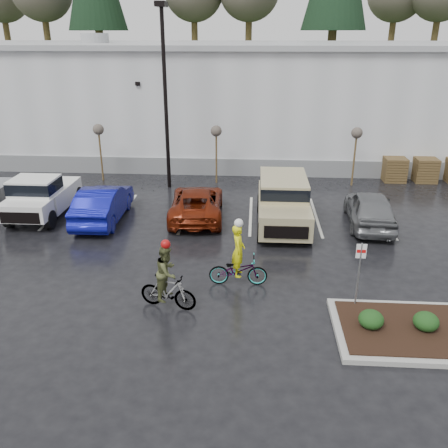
# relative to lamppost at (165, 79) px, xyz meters

# --- Properties ---
(ground) EXTENTS (120.00, 120.00, 0.00)m
(ground) POSITION_rel_lamppost_xyz_m (4.00, -12.00, -5.69)
(ground) COLOR black
(ground) RESTS_ON ground
(warehouse) EXTENTS (60.50, 15.50, 7.20)m
(warehouse) POSITION_rel_lamppost_xyz_m (4.00, 9.99, -2.04)
(warehouse) COLOR silver
(warehouse) RESTS_ON ground
(wooded_ridge) EXTENTS (80.00, 25.00, 6.00)m
(wooded_ridge) POSITION_rel_lamppost_xyz_m (4.00, 33.00, -2.69)
(wooded_ridge) COLOR #213717
(wooded_ridge) RESTS_ON ground
(lamppost) EXTENTS (0.50, 1.00, 9.22)m
(lamppost) POSITION_rel_lamppost_xyz_m (0.00, 0.00, 0.00)
(lamppost) COLOR black
(lamppost) RESTS_ON ground
(sapling_west) EXTENTS (0.60, 0.60, 3.20)m
(sapling_west) POSITION_rel_lamppost_xyz_m (-4.00, 1.00, -2.96)
(sapling_west) COLOR #45341B
(sapling_west) RESTS_ON ground
(sapling_mid) EXTENTS (0.60, 0.60, 3.20)m
(sapling_mid) POSITION_rel_lamppost_xyz_m (2.50, 1.00, -2.96)
(sapling_mid) COLOR #45341B
(sapling_mid) RESTS_ON ground
(sapling_east) EXTENTS (0.60, 0.60, 3.20)m
(sapling_east) POSITION_rel_lamppost_xyz_m (10.00, 1.00, -2.96)
(sapling_east) COLOR #45341B
(sapling_east) RESTS_ON ground
(pallet_stack_a) EXTENTS (1.20, 1.20, 1.35)m
(pallet_stack_a) POSITION_rel_lamppost_xyz_m (12.50, 2.00, -5.01)
(pallet_stack_a) COLOR #45341B
(pallet_stack_a) RESTS_ON ground
(pallet_stack_b) EXTENTS (1.20, 1.20, 1.35)m
(pallet_stack_b) POSITION_rel_lamppost_xyz_m (14.20, 2.00, -5.01)
(pallet_stack_b) COLOR #45341B
(pallet_stack_b) RESTS_ON ground
(shrub_a) EXTENTS (0.70, 0.70, 0.52)m
(shrub_a) POSITION_rel_lamppost_xyz_m (8.00, -13.00, -5.27)
(shrub_a) COLOR #153512
(shrub_a) RESTS_ON curb_island
(shrub_b) EXTENTS (0.70, 0.70, 0.52)m
(shrub_b) POSITION_rel_lamppost_xyz_m (9.50, -13.00, -5.27)
(shrub_b) COLOR #153512
(shrub_b) RESTS_ON curb_island
(fire_lane_sign) EXTENTS (0.30, 0.05, 2.20)m
(fire_lane_sign) POSITION_rel_lamppost_xyz_m (7.80, -11.80, -4.28)
(fire_lane_sign) COLOR gray
(fire_lane_sign) RESTS_ON ground
(pickup_white) EXTENTS (2.10, 5.20, 1.96)m
(pickup_white) POSITION_rel_lamppost_xyz_m (-4.99, -4.35, -4.71)
(pickup_white) COLOR silver
(pickup_white) RESTS_ON ground
(car_blue) EXTENTS (1.79, 4.84, 1.58)m
(car_blue) POSITION_rel_lamppost_xyz_m (-2.07, -5.05, -4.90)
(car_blue) COLOR #0B0F80
(car_blue) RESTS_ON ground
(car_red) EXTENTS (2.60, 5.09, 1.38)m
(car_red) POSITION_rel_lamppost_xyz_m (2.05, -4.40, -5.00)
(car_red) COLOR #671B09
(car_red) RESTS_ON ground
(suv_tan) EXTENTS (2.20, 5.10, 2.06)m
(suv_tan) POSITION_rel_lamppost_xyz_m (5.90, -5.19, -4.66)
(suv_tan) COLOR tan
(suv_tan) RESTS_ON ground
(car_grey) EXTENTS (2.12, 4.66, 1.55)m
(car_grey) POSITION_rel_lamppost_xyz_m (9.66, -4.86, -4.91)
(car_grey) COLOR slate
(car_grey) RESTS_ON ground
(cyclist_hivis) EXTENTS (1.96, 0.73, 2.35)m
(cyclist_hivis) POSITION_rel_lamppost_xyz_m (4.17, -10.50, -4.96)
(cyclist_hivis) COLOR #3F3F44
(cyclist_hivis) RESTS_ON ground
(cyclist_olive) EXTENTS (1.82, 0.92, 2.27)m
(cyclist_olive) POSITION_rel_lamppost_xyz_m (2.10, -12.10, -4.85)
(cyclist_olive) COLOR #3F3F44
(cyclist_olive) RESTS_ON ground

